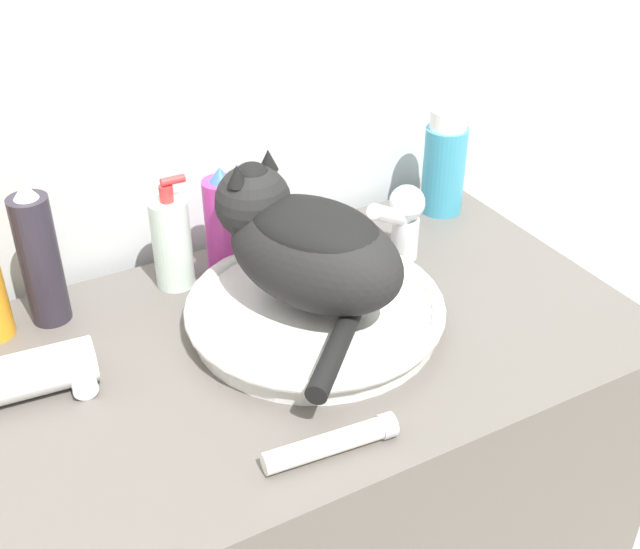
# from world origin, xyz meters

# --- Properties ---
(wall_back) EXTENTS (8.00, 0.05, 2.40)m
(wall_back) POSITION_xyz_m (0.00, 0.62, 1.20)
(wall_back) COLOR silver
(wall_back) RESTS_ON ground_plane
(vanity_counter) EXTENTS (0.91, 0.56, 0.90)m
(vanity_counter) POSITION_xyz_m (0.00, 0.28, 0.45)
(vanity_counter) COLOR #56514C
(vanity_counter) RESTS_ON ground_plane
(sink_basin) EXTENTS (0.37, 0.37, 0.04)m
(sink_basin) POSITION_xyz_m (0.01, 0.30, 0.92)
(sink_basin) COLOR silver
(sink_basin) RESTS_ON vanity_counter
(cat) EXTENTS (0.26, 0.36, 0.19)m
(cat) POSITION_xyz_m (0.01, 0.31, 1.03)
(cat) COLOR black
(cat) RESTS_ON sink_basin
(faucet) EXTENTS (0.12, 0.08, 0.13)m
(faucet) POSITION_xyz_m (0.22, 0.39, 0.97)
(faucet) COLOR silver
(faucet) RESTS_ON vanity_counter
(hairspray_can_black) EXTENTS (0.06, 0.06, 0.22)m
(hairspray_can_black) POSITION_xyz_m (-0.31, 0.49, 1.00)
(hairspray_can_black) COLOR #28232D
(hairspray_can_black) RESTS_ON vanity_counter
(mouthwash_bottle) EXTENTS (0.07, 0.07, 0.19)m
(mouthwash_bottle) POSITION_xyz_m (0.37, 0.49, 0.99)
(mouthwash_bottle) COLOR teal
(mouthwash_bottle) RESTS_ON vanity_counter
(spray_bottle_trigger) EXTENTS (0.06, 0.06, 0.18)m
(spray_bottle_trigger) POSITION_xyz_m (-0.04, 0.49, 0.98)
(spray_bottle_trigger) COLOR #B2338C
(spray_bottle_trigger) RESTS_ON vanity_counter
(soap_pump_bottle) EXTENTS (0.06, 0.06, 0.18)m
(soap_pump_bottle) POSITION_xyz_m (-0.12, 0.49, 0.97)
(soap_pump_bottle) COLOR silver
(soap_pump_bottle) RESTS_ON vanity_counter
(cream_tube) EXTENTS (0.17, 0.04, 0.03)m
(cream_tube) POSITION_xyz_m (-0.09, 0.07, 0.91)
(cream_tube) COLOR silver
(cream_tube) RESTS_ON vanity_counter
(hair_dryer) EXTENTS (0.16, 0.09, 0.06)m
(hair_dryer) POSITION_xyz_m (-0.36, 0.34, 0.93)
(hair_dryer) COLOR silver
(hair_dryer) RESTS_ON vanity_counter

